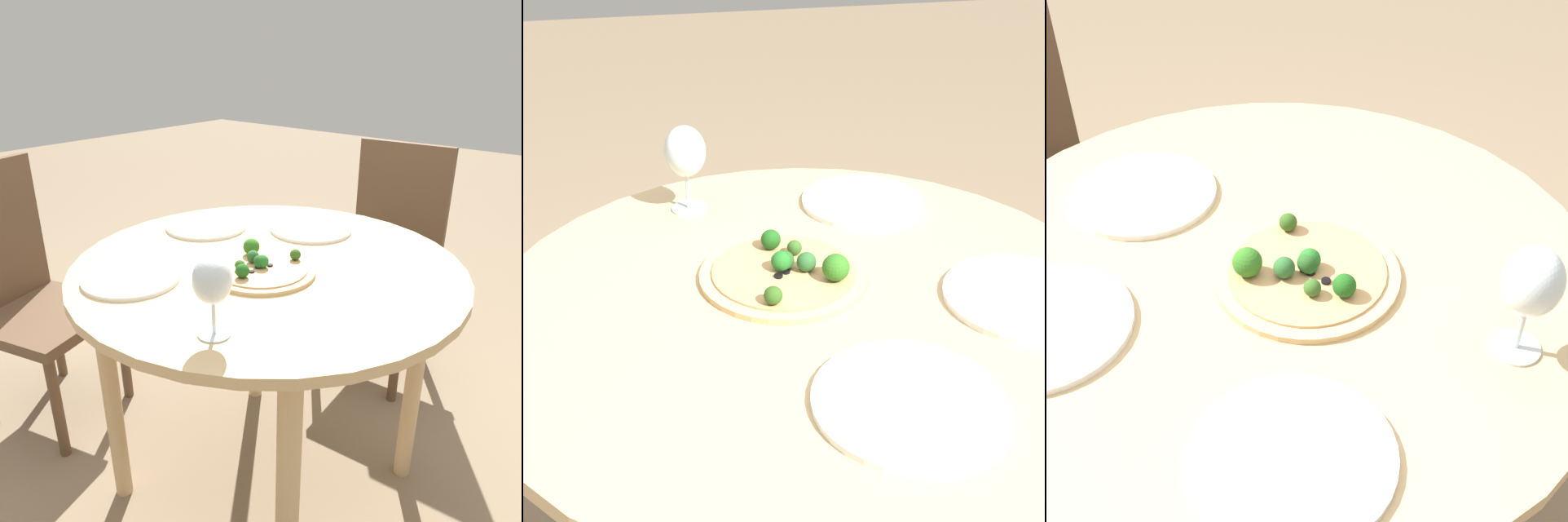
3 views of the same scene
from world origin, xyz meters
The scene contains 6 objects.
dining_table centered at (0.00, 0.00, 0.66)m, with size 1.00×1.00×0.76m.
pizza centered at (-0.06, -0.02, 0.77)m, with size 0.27×0.27×0.06m.
wine_glass centered at (-0.34, -0.15, 0.87)m, with size 0.08×0.08×0.17m.
plate_near centered at (0.09, 0.31, 0.76)m, with size 0.25×0.25×0.01m.
plate_far centered at (0.27, 0.05, 0.76)m, with size 0.24×0.24×0.01m.
plate_side centered at (-0.29, 0.18, 0.76)m, with size 0.23×0.23×0.01m.
Camera 2 is at (0.91, -0.25, 1.36)m, focal length 50.00 mm.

